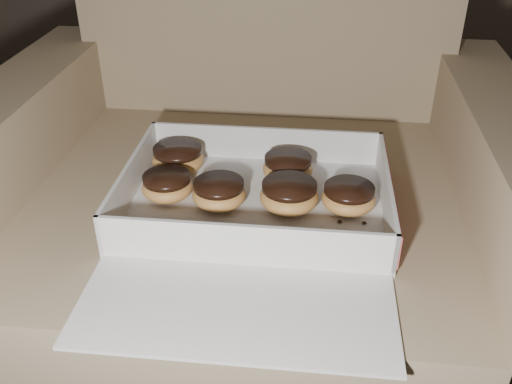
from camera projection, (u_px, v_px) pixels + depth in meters
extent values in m
cube|color=#867555|center=(248.00, 278.00, 1.07)|extent=(0.73, 0.73, 0.43)
cube|color=#867555|center=(38.00, 233.00, 1.07)|extent=(0.12, 0.73, 0.57)
cube|color=#867555|center=(474.00, 264.00, 0.99)|extent=(0.12, 0.73, 0.57)
cube|color=white|center=(256.00, 205.00, 0.88)|extent=(0.40, 0.30, 0.01)
cube|color=white|center=(265.00, 143.00, 0.99)|extent=(0.40, 0.01, 0.06)
cube|color=white|center=(244.00, 244.00, 0.74)|extent=(0.40, 0.01, 0.06)
cube|color=white|center=(131.00, 180.00, 0.88)|extent=(0.01, 0.30, 0.06)
cube|color=white|center=(386.00, 194.00, 0.85)|extent=(0.01, 0.30, 0.06)
cube|color=#DD595B|center=(389.00, 194.00, 0.85)|extent=(0.00, 0.29, 0.05)
cube|color=white|center=(235.00, 310.00, 0.69)|extent=(0.39, 0.17, 0.01)
ellipsoid|color=gold|center=(288.00, 169.00, 0.93)|extent=(0.08, 0.08, 0.04)
cylinder|color=black|center=(288.00, 160.00, 0.92)|extent=(0.08, 0.08, 0.01)
ellipsoid|color=gold|center=(219.00, 194.00, 0.87)|extent=(0.08, 0.08, 0.04)
cylinder|color=black|center=(219.00, 185.00, 0.86)|extent=(0.08, 0.08, 0.01)
ellipsoid|color=gold|center=(167.00, 187.00, 0.89)|extent=(0.08, 0.08, 0.04)
cylinder|color=black|center=(166.00, 178.00, 0.88)|extent=(0.07, 0.07, 0.01)
ellipsoid|color=gold|center=(178.00, 160.00, 0.96)|extent=(0.09, 0.09, 0.04)
cylinder|color=black|center=(177.00, 150.00, 0.95)|extent=(0.08, 0.08, 0.01)
ellipsoid|color=gold|center=(289.00, 197.00, 0.86)|extent=(0.09, 0.09, 0.04)
cylinder|color=black|center=(289.00, 186.00, 0.85)|extent=(0.08, 0.08, 0.01)
ellipsoid|color=gold|center=(348.00, 199.00, 0.86)|extent=(0.08, 0.08, 0.04)
cylinder|color=black|center=(349.00, 189.00, 0.85)|extent=(0.08, 0.08, 0.01)
ellipsoid|color=black|center=(184.00, 232.00, 0.81)|extent=(0.01, 0.01, 0.00)
ellipsoid|color=black|center=(261.00, 231.00, 0.81)|extent=(0.01, 0.01, 0.00)
ellipsoid|color=black|center=(364.00, 223.00, 0.83)|extent=(0.01, 0.01, 0.00)
ellipsoid|color=black|center=(340.00, 222.00, 0.83)|extent=(0.01, 0.01, 0.00)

